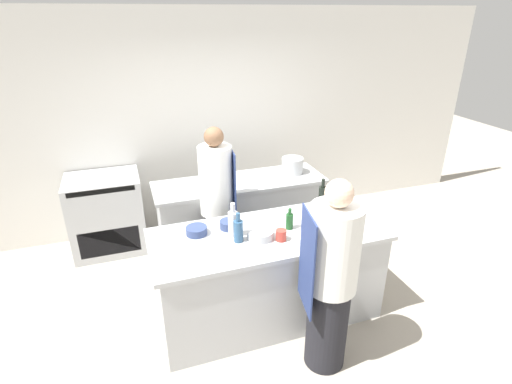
{
  "coord_description": "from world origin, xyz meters",
  "views": [
    {
      "loc": [
        -1.12,
        -2.91,
        2.73
      ],
      "look_at": [
        0.0,
        0.35,
        1.16
      ],
      "focal_mm": 28.0,
      "sensor_mm": 36.0,
      "label": 1
    }
  ],
  "objects_px": {
    "bottle_wine": "(238,230)",
    "stockpot": "(292,165)",
    "chef_at_stove": "(217,206)",
    "bottle_olive_oil": "(322,196)",
    "chef_at_prep_near": "(331,280)",
    "cup": "(281,235)",
    "bowl_mixing_large": "(197,231)",
    "bowl_ceramic_blue": "(260,234)",
    "bowl_prep_small": "(229,224)",
    "oven_range": "(107,214)",
    "bottle_cooking_oil": "(233,223)",
    "bottle_sauce": "(341,206)",
    "bottle_vinegar": "(290,221)"
  },
  "relations": [
    {
      "from": "oven_range",
      "to": "bowl_ceramic_blue",
      "type": "relative_size",
      "value": 4.12
    },
    {
      "from": "oven_range",
      "to": "bowl_prep_small",
      "type": "distance_m",
      "value": 1.98
    },
    {
      "from": "chef_at_stove",
      "to": "bowl_ceramic_blue",
      "type": "bearing_deg",
      "value": 17.93
    },
    {
      "from": "oven_range",
      "to": "chef_at_stove",
      "type": "distance_m",
      "value": 1.56
    },
    {
      "from": "bottle_olive_oil",
      "to": "stockpot",
      "type": "bearing_deg",
      "value": 84.06
    },
    {
      "from": "bottle_vinegar",
      "to": "bottle_wine",
      "type": "relative_size",
      "value": 0.75
    },
    {
      "from": "stockpot",
      "to": "cup",
      "type": "bearing_deg",
      "value": -117.24
    },
    {
      "from": "bowl_ceramic_blue",
      "to": "cup",
      "type": "height_order",
      "value": "cup"
    },
    {
      "from": "bottle_cooking_oil",
      "to": "stockpot",
      "type": "relative_size",
      "value": 1.22
    },
    {
      "from": "bottle_wine",
      "to": "stockpot",
      "type": "relative_size",
      "value": 1.03
    },
    {
      "from": "chef_at_prep_near",
      "to": "bowl_prep_small",
      "type": "xyz_separation_m",
      "value": [
        -0.56,
        0.91,
        0.12
      ]
    },
    {
      "from": "oven_range",
      "to": "stockpot",
      "type": "bearing_deg",
      "value": -12.38
    },
    {
      "from": "bottle_wine",
      "to": "bowl_ceramic_blue",
      "type": "xyz_separation_m",
      "value": [
        0.2,
        -0.01,
        -0.07
      ]
    },
    {
      "from": "bowl_mixing_large",
      "to": "bowl_ceramic_blue",
      "type": "distance_m",
      "value": 0.57
    },
    {
      "from": "cup",
      "to": "stockpot",
      "type": "height_order",
      "value": "stockpot"
    },
    {
      "from": "bottle_cooking_oil",
      "to": "stockpot",
      "type": "xyz_separation_m",
      "value": [
        1.1,
        1.21,
        -0.03
      ]
    },
    {
      "from": "bowl_mixing_large",
      "to": "bottle_sauce",
      "type": "bearing_deg",
      "value": -4.41
    },
    {
      "from": "oven_range",
      "to": "bowl_prep_small",
      "type": "height_order",
      "value": "bowl_prep_small"
    },
    {
      "from": "chef_at_stove",
      "to": "cup",
      "type": "distance_m",
      "value": 1.0
    },
    {
      "from": "bowl_ceramic_blue",
      "to": "oven_range",
      "type": "bearing_deg",
      "value": 126.2
    },
    {
      "from": "bottle_olive_oil",
      "to": "bottle_sauce",
      "type": "distance_m",
      "value": 0.24
    },
    {
      "from": "oven_range",
      "to": "bowl_mixing_large",
      "type": "relative_size",
      "value": 5.03
    },
    {
      "from": "oven_range",
      "to": "chef_at_stove",
      "type": "bearing_deg",
      "value": -40.33
    },
    {
      "from": "oven_range",
      "to": "bottle_olive_oil",
      "type": "height_order",
      "value": "bottle_olive_oil"
    },
    {
      "from": "bottle_wine",
      "to": "cup",
      "type": "height_order",
      "value": "bottle_wine"
    },
    {
      "from": "bowl_mixing_large",
      "to": "chef_at_stove",
      "type": "bearing_deg",
      "value": 60.65
    },
    {
      "from": "bottle_wine",
      "to": "bowl_ceramic_blue",
      "type": "relative_size",
      "value": 1.17
    },
    {
      "from": "chef_at_prep_near",
      "to": "stockpot",
      "type": "bearing_deg",
      "value": -4.72
    },
    {
      "from": "oven_range",
      "to": "chef_at_stove",
      "type": "height_order",
      "value": "chef_at_stove"
    },
    {
      "from": "chef_at_stove",
      "to": "oven_range",
      "type": "bearing_deg",
      "value": -124.52
    },
    {
      "from": "bottle_olive_oil",
      "to": "bottle_sauce",
      "type": "height_order",
      "value": "bottle_olive_oil"
    },
    {
      "from": "chef_at_prep_near",
      "to": "chef_at_stove",
      "type": "relative_size",
      "value": 0.98
    },
    {
      "from": "chef_at_prep_near",
      "to": "bottle_vinegar",
      "type": "height_order",
      "value": "chef_at_prep_near"
    },
    {
      "from": "bottle_olive_oil",
      "to": "bowl_prep_small",
      "type": "xyz_separation_m",
      "value": [
        -1.01,
        -0.11,
        -0.08
      ]
    },
    {
      "from": "bottle_cooking_oil",
      "to": "bowl_prep_small",
      "type": "height_order",
      "value": "bottle_cooking_oil"
    },
    {
      "from": "oven_range",
      "to": "cup",
      "type": "height_order",
      "value": "cup"
    },
    {
      "from": "bottle_sauce",
      "to": "bowl_mixing_large",
      "type": "bearing_deg",
      "value": 175.59
    },
    {
      "from": "cup",
      "to": "stockpot",
      "type": "xyz_separation_m",
      "value": [
        0.73,
        1.42,
        0.05
      ]
    },
    {
      "from": "chef_at_prep_near",
      "to": "cup",
      "type": "distance_m",
      "value": 0.6
    },
    {
      "from": "bottle_cooking_oil",
      "to": "chef_at_stove",
      "type": "bearing_deg",
      "value": 87.63
    },
    {
      "from": "chef_at_stove",
      "to": "bowl_mixing_large",
      "type": "distance_m",
      "value": 0.69
    },
    {
      "from": "chef_at_stove",
      "to": "bottle_olive_oil",
      "type": "distance_m",
      "value": 1.09
    },
    {
      "from": "bowl_ceramic_blue",
      "to": "stockpot",
      "type": "relative_size",
      "value": 0.88
    },
    {
      "from": "bottle_wine",
      "to": "bowl_mixing_large",
      "type": "distance_m",
      "value": 0.4
    },
    {
      "from": "chef_at_stove",
      "to": "bottle_cooking_oil",
      "type": "relative_size",
      "value": 5.37
    },
    {
      "from": "chef_at_stove",
      "to": "bowl_mixing_large",
      "type": "height_order",
      "value": "chef_at_stove"
    },
    {
      "from": "cup",
      "to": "stockpot",
      "type": "relative_size",
      "value": 0.38
    },
    {
      "from": "bottle_cooking_oil",
      "to": "cup",
      "type": "xyz_separation_m",
      "value": [
        0.37,
        -0.21,
        -0.08
      ]
    },
    {
      "from": "bottle_cooking_oil",
      "to": "cup",
      "type": "distance_m",
      "value": 0.43
    },
    {
      "from": "bottle_wine",
      "to": "bowl_mixing_large",
      "type": "bearing_deg",
      "value": 143.34
    }
  ]
}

